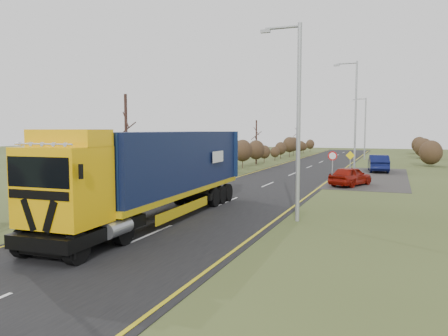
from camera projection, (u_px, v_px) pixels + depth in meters
ground at (197, 215)px, 20.20m from camera, size 160.00×160.00×0.00m
road at (260, 188)px, 29.47m from camera, size 8.00×120.00×0.02m
layby at (369, 177)px, 36.35m from camera, size 6.00×18.00×0.02m
lane_markings at (258, 188)px, 29.18m from camera, size 7.52×116.00×0.01m
hedgerow at (166, 164)px, 29.57m from camera, size 2.24×102.04×6.05m
lorry at (158, 169)px, 18.86m from camera, size 2.77×14.24×3.95m
car_red_hatchback at (350, 176)px, 30.66m from camera, size 2.99×4.31×1.36m
car_blue_sedan at (378, 163)px, 41.04m from camera, size 2.19×4.96×1.58m
streetlight_near at (296, 114)px, 18.52m from camera, size 1.79×0.18×8.39m
streetlight_mid at (354, 111)px, 40.10m from camera, size 2.15×0.20×10.18m
streetlight_far at (364, 126)px, 57.67m from camera, size 1.74×0.18×8.15m
speed_sign at (332, 161)px, 31.40m from camera, size 0.66×0.10×2.40m
warning_board at (350, 160)px, 39.05m from camera, size 0.78×0.11×2.05m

